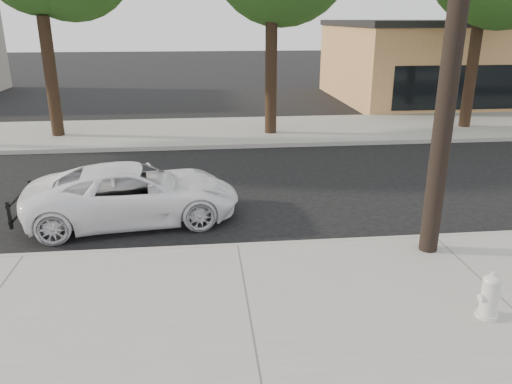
# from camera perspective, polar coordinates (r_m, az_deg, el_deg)

# --- Properties ---
(ground) EXTENTS (120.00, 120.00, 0.00)m
(ground) POSITION_cam_1_polar(r_m,az_deg,el_deg) (11.76, -2.87, -2.32)
(ground) COLOR black
(ground) RESTS_ON ground
(near_sidewalk) EXTENTS (90.00, 4.40, 0.15)m
(near_sidewalk) POSITION_cam_1_polar(r_m,az_deg,el_deg) (7.89, -0.92, -13.33)
(near_sidewalk) COLOR gray
(near_sidewalk) RESTS_ON ground
(far_sidewalk) EXTENTS (90.00, 5.00, 0.15)m
(far_sidewalk) POSITION_cam_1_polar(r_m,az_deg,el_deg) (19.89, -4.37, 6.91)
(far_sidewalk) COLOR gray
(far_sidewalk) RESTS_ON ground
(curb_near) EXTENTS (90.00, 0.12, 0.16)m
(curb_near) POSITION_cam_1_polar(r_m,az_deg,el_deg) (9.81, -2.12, -6.42)
(curb_near) COLOR #9E9B93
(curb_near) RESTS_ON ground
(building_main) EXTENTS (18.00, 10.00, 4.00)m
(building_main) POSITION_cam_1_polar(r_m,az_deg,el_deg) (31.71, 26.12, 13.21)
(building_main) COLOR #B6764C
(building_main) RESTS_ON ground
(police_cruiser) EXTENTS (4.85, 2.70, 1.28)m
(police_cruiser) POSITION_cam_1_polar(r_m,az_deg,el_deg) (11.40, -13.73, -0.15)
(police_cruiser) COLOR white
(police_cruiser) RESTS_ON ground
(fire_hydrant) EXTENTS (0.37, 0.33, 0.68)m
(fire_hydrant) POSITION_cam_1_polar(r_m,az_deg,el_deg) (8.19, 25.14, -10.78)
(fire_hydrant) COLOR silver
(fire_hydrant) RESTS_ON near_sidewalk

